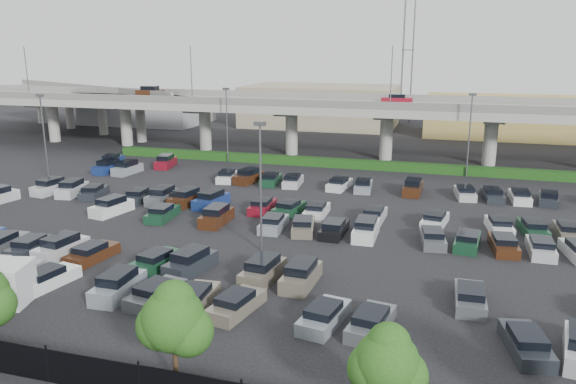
% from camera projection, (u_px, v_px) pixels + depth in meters
% --- Properties ---
extents(ground, '(280.00, 280.00, 0.00)m').
position_uv_depth(ground, '(289.00, 221.00, 52.15)').
color(ground, black).
extents(overpass, '(150.00, 13.00, 15.80)m').
position_uv_depth(overpass, '(350.00, 110.00, 80.17)').
color(overpass, gray).
rests_on(overpass, ground).
extents(on_ramp, '(50.93, 30.13, 8.80)m').
position_uv_depth(on_ramp, '(86.00, 95.00, 104.60)').
color(on_ramp, gray).
rests_on(on_ramp, ground).
extents(hedge, '(66.00, 1.60, 1.10)m').
position_uv_depth(hedge, '(342.00, 163.00, 75.22)').
color(hedge, '#154012').
rests_on(hedge, ground).
extents(fence, '(70.00, 0.10, 2.00)m').
position_uv_depth(fence, '(119.00, 379.00, 25.95)').
color(fence, black).
rests_on(fence, ground).
extents(tree_row, '(65.07, 3.66, 5.94)m').
position_uv_depth(tree_row, '(147.00, 315.00, 26.45)').
color(tree_row, '#332316').
rests_on(tree_row, ground).
extents(parked_cars, '(63.21, 41.67, 1.67)m').
position_uv_depth(parked_cars, '(269.00, 226.00, 48.84)').
color(parked_cars, '#252930').
rests_on(parked_cars, ground).
extents(light_poles, '(66.90, 48.38, 10.30)m').
position_uv_depth(light_poles, '(254.00, 149.00, 53.56)').
color(light_poles, '#4D4E52').
rests_on(light_poles, ground).
extents(distant_buildings, '(138.00, 24.00, 9.00)m').
position_uv_depth(distant_buildings, '(445.00, 112.00, 105.21)').
color(distant_buildings, gray).
rests_on(distant_buildings, ground).
extents(comm_tower, '(2.40, 2.40, 30.00)m').
position_uv_depth(comm_tower, '(408.00, 47.00, 115.81)').
color(comm_tower, '#4D4E52').
rests_on(comm_tower, ground).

